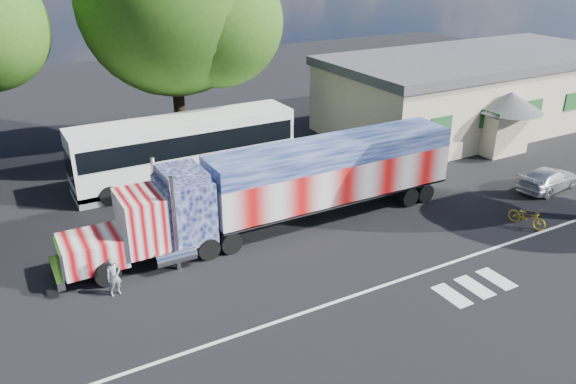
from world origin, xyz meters
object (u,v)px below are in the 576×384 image
tree_n_mid (174,3)px  coach_bus (185,149)px  woman (114,277)px  semi_truck (290,184)px  bicycle (527,217)px  parked_car (549,179)px

tree_n_mid → coach_bus: bearing=-108.5°
woman → tree_n_mid: 17.95m
semi_truck → bicycle: bearing=-29.6°
semi_truck → coach_bus: bearing=106.5°
semi_truck → bicycle: size_ratio=10.38×
semi_truck → parked_car: (14.38, -3.10, -1.51)m
woman → bicycle: (18.36, -3.71, -0.30)m
coach_bus → bicycle: 17.98m
semi_truck → tree_n_mid: (-0.87, 12.03, 7.07)m
semi_truck → coach_bus: 8.08m
parked_car → woman: (-22.99, 1.28, 0.19)m
coach_bus → woman: 11.51m
semi_truck → tree_n_mid: 13.98m
semi_truck → tree_n_mid: bearing=94.1°
parked_car → bicycle: 5.24m
semi_truck → parked_car: 14.79m
woman → coach_bus: bearing=46.4°
bicycle → tree_n_mid: (-10.61, 17.56, 8.69)m
coach_bus → semi_truck: bearing=-73.5°
semi_truck → bicycle: (9.75, -5.53, -1.62)m
parked_car → tree_n_mid: 23.13m
parked_car → tree_n_mid: tree_n_mid is taller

